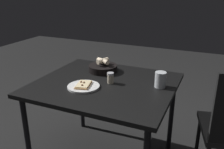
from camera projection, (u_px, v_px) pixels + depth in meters
name	position (u px, v px, depth m)	size (l,w,h in m)	color
dining_table	(105.00, 91.00, 1.87)	(1.02, 0.90, 0.72)	black
pizza_plate	(84.00, 86.00, 1.77)	(0.23, 0.23, 0.04)	white
bread_basket	(103.00, 67.00, 2.08)	(0.24, 0.24, 0.11)	black
beer_glass	(160.00, 81.00, 1.76)	(0.08, 0.08, 0.11)	silver
pepper_shaker	(110.00, 78.00, 1.83)	(0.05, 0.05, 0.08)	#BFB299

